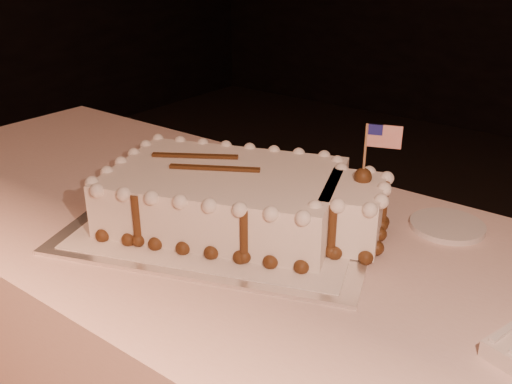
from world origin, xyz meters
The scene contains 4 objects.
cake_board centered at (-0.18, 0.60, 0.75)m, with size 0.61×0.46×0.01m, color silver.
doily centered at (-0.18, 0.60, 0.76)m, with size 0.55×0.42×0.00m, color white.
sheet_cake centered at (-0.15, 0.62, 0.82)m, with size 0.61×0.46×0.23m.
side_plate centered at (0.20, 0.87, 0.76)m, with size 0.15×0.15×0.01m, color silver.
Camera 1 is at (0.52, -0.21, 1.30)m, focal length 40.00 mm.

